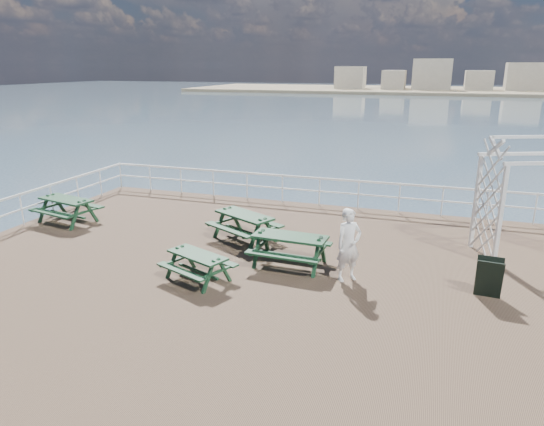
{
  "coord_description": "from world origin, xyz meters",
  "views": [
    {
      "loc": [
        3.92,
        -10.63,
        5.13
      ],
      "look_at": [
        -0.25,
        1.89,
        1.1
      ],
      "focal_mm": 32.0,
      "sensor_mm": 36.0,
      "label": 1
    }
  ],
  "objects": [
    {
      "name": "picnic_table_b",
      "position": [
        -1.3,
        2.38,
        0.6
      ],
      "size": [
        2.42,
        2.25,
        0.94
      ],
      "rotation": [
        0.0,
        0.0,
        -0.47
      ],
      "color": "#143721",
      "rests_on": "ground"
    },
    {
      "name": "sea_backdrop",
      "position": [
        12.54,
        134.07,
        -0.51
      ],
      "size": [
        300.0,
        300.0,
        9.2
      ],
      "color": "#3D5268",
      "rests_on": "ground"
    },
    {
      "name": "sandwich_board",
      "position": [
        5.43,
        0.6,
        0.46
      ],
      "size": [
        0.61,
        0.48,
        0.95
      ],
      "rotation": [
        0.0,
        0.0,
        -0.09
      ],
      "color": "black",
      "rests_on": "ground"
    },
    {
      "name": "railing",
      "position": [
        -0.07,
        2.57,
        0.87
      ],
      "size": [
        17.77,
        13.76,
        1.1
      ],
      "color": "white",
      "rests_on": "ground"
    },
    {
      "name": "picnic_table_a",
      "position": [
        -7.67,
        2.11,
        0.6
      ],
      "size": [
        2.21,
        1.92,
        0.94
      ],
      "rotation": [
        0.0,
        0.0,
        -0.2
      ],
      "color": "#143721",
      "rests_on": "ground"
    },
    {
      "name": "ground",
      "position": [
        0.0,
        0.0,
        -0.15
      ],
      "size": [
        18.0,
        14.0,
        0.3
      ],
      "primitive_type": "cube",
      "color": "brown",
      "rests_on": "ground"
    },
    {
      "name": "picnic_table_d",
      "position": [
        -1.34,
        -0.68,
        0.5
      ],
      "size": [
        1.96,
        1.79,
        0.78
      ],
      "rotation": [
        0.0,
        0.0,
        -0.38
      ],
      "color": "#143721",
      "rests_on": "ground"
    },
    {
      "name": "person",
      "position": [
        2.19,
        0.5,
        0.92
      ],
      "size": [
        0.8,
        0.78,
        1.84
      ],
      "primitive_type": "imported",
      "rotation": [
        0.0,
        0.0,
        0.73
      ],
      "color": "white",
      "rests_on": "ground"
    },
    {
      "name": "picnic_table_c",
      "position": [
        0.57,
        0.93,
        0.61
      ],
      "size": [
        2.02,
        1.66,
        0.95
      ],
      "rotation": [
        0.0,
        0.0,
        -0.05
      ],
      "color": "#143721",
      "rests_on": "ground"
    },
    {
      "name": "trellis_arbor",
      "position": [
        6.66,
        3.78,
        1.5
      ],
      "size": [
        3.05,
        2.36,
        3.37
      ],
      "rotation": [
        0.0,
        0.0,
        0.39
      ],
      "color": "white",
      "rests_on": "ground"
    }
  ]
}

